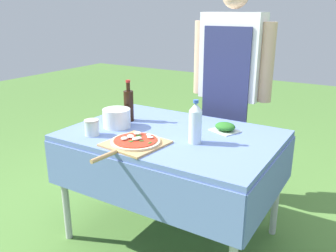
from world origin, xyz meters
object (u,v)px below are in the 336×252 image
at_px(oil_bottle, 129,105).
at_px(sauce_jar, 92,128).
at_px(herb_container, 225,127).
at_px(prep_table, 172,145).
at_px(mixing_tub, 117,118).
at_px(person_cook, 231,78).
at_px(water_bottle, 195,123).
at_px(pizza_on_peel, 134,142).

bearing_deg(oil_bottle, sauce_jar, -91.44).
xyz_separation_m(oil_bottle, herb_container, (0.65, 0.14, -0.09)).
height_order(prep_table, oil_bottle, oil_bottle).
xyz_separation_m(prep_table, sauce_jar, (-0.39, -0.29, 0.13)).
height_order(prep_table, mixing_tub, mixing_tub).
xyz_separation_m(person_cook, water_bottle, (0.11, -0.79, -0.12)).
distance_m(prep_table, herb_container, 0.35).
relative_size(oil_bottle, water_bottle, 1.11).
relative_size(prep_table, sauce_jar, 13.33).
distance_m(pizza_on_peel, sauce_jar, 0.32).
distance_m(prep_table, mixing_tub, 0.40).
bearing_deg(mixing_tub, water_bottle, 0.53).
height_order(pizza_on_peel, sauce_jar, sauce_jar).
bearing_deg(prep_table, oil_bottle, 169.98).
distance_m(person_cook, pizza_on_peel, 1.04).
relative_size(person_cook, oil_bottle, 5.90).
bearing_deg(mixing_tub, oil_bottle, 96.05).
height_order(pizza_on_peel, mixing_tub, mixing_tub).
distance_m(water_bottle, mixing_tub, 0.57).
bearing_deg(oil_bottle, prep_table, -10.02).
height_order(water_bottle, mixing_tub, water_bottle).
relative_size(pizza_on_peel, oil_bottle, 1.75).
relative_size(water_bottle, sauce_jar, 2.61).
bearing_deg(pizza_on_peel, sauce_jar, -173.14).
bearing_deg(herb_container, sauce_jar, -143.25).
bearing_deg(mixing_tub, sauce_jar, -96.94).
relative_size(mixing_tub, sauce_jar, 1.85).
bearing_deg(person_cook, sauce_jar, 65.88).
height_order(oil_bottle, water_bottle, oil_bottle).
bearing_deg(herb_container, oil_bottle, -168.22).
height_order(water_bottle, herb_container, water_bottle).
relative_size(pizza_on_peel, mixing_tub, 2.74).
distance_m(pizza_on_peel, oil_bottle, 0.48).
bearing_deg(sauce_jar, oil_bottle, 88.56).
relative_size(prep_table, mixing_tub, 7.22).
height_order(prep_table, person_cook, person_cook).
height_order(mixing_tub, sauce_jar, mixing_tub).
height_order(oil_bottle, herb_container, oil_bottle).
relative_size(person_cook, mixing_tub, 9.26).
bearing_deg(mixing_tub, prep_table, 12.75).
xyz_separation_m(person_cook, sauce_jar, (-0.48, -1.00, -0.20)).
height_order(pizza_on_peel, oil_bottle, oil_bottle).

